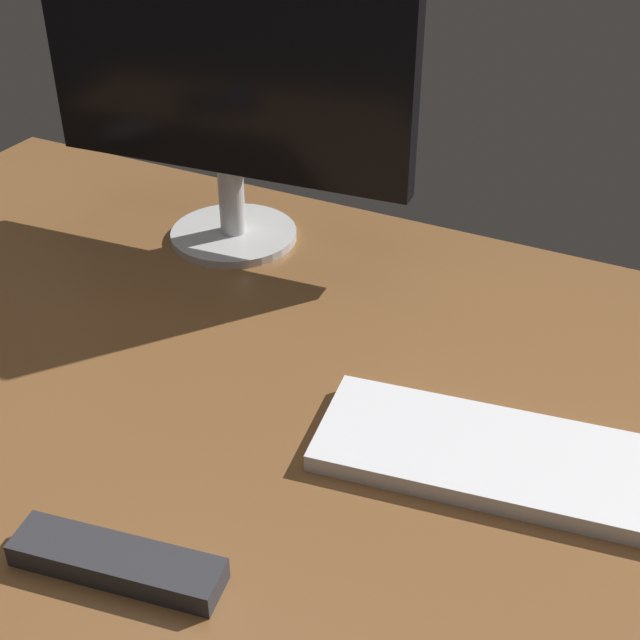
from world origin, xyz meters
TOP-DOWN VIEW (x-y plane):
  - desk at (0.00, 0.00)cm, footprint 140.00×84.00cm
  - monitor at (-17.17, 25.34)cm, footprint 51.71×18.03cm
  - keyboard at (32.93, -3.08)cm, footprint 41.70×19.42cm
  - tv_remote at (5.60, -30.94)cm, footprint 19.35×7.64cm

SIDE VIEW (x-z plane):
  - desk at x=0.00cm, z-range 0.00..2.00cm
  - keyboard at x=32.93cm, z-range 2.00..3.93cm
  - tv_remote at x=5.60cm, z-range 2.00..4.34cm
  - monitor at x=-17.17cm, z-range 5.11..48.71cm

